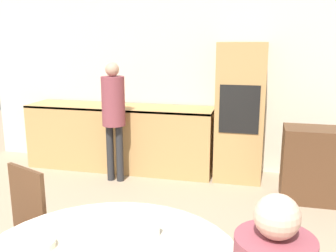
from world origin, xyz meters
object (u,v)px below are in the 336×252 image
(sideboard, at_px, (328,166))
(chair_far_left, at_px, (18,231))
(cup, at_px, (154,228))
(oven_unit, at_px, (240,112))
(person_standing, at_px, (113,109))
(bowl_near, at_px, (41,244))

(sideboard, relative_size, chair_far_left, 1.04)
(chair_far_left, relative_size, cup, 10.66)
(oven_unit, relative_size, chair_far_left, 1.84)
(person_standing, height_order, bowl_near, person_standing)
(oven_unit, distance_m, chair_far_left, 3.18)
(chair_far_left, height_order, cup, chair_far_left)
(cup, bearing_deg, bowl_near, -154.80)
(oven_unit, height_order, person_standing, oven_unit)
(oven_unit, bearing_deg, person_standing, -162.49)
(chair_far_left, bearing_deg, oven_unit, 88.43)
(bowl_near, bearing_deg, cup, 25.20)
(oven_unit, height_order, chair_far_left, oven_unit)
(oven_unit, xyz_separation_m, chair_far_left, (-1.33, -2.87, -0.35))
(oven_unit, xyz_separation_m, person_standing, (-1.56, -0.49, 0.07))
(sideboard, xyz_separation_m, person_standing, (-2.59, 0.06, 0.54))
(chair_far_left, distance_m, person_standing, 2.42)
(bowl_near, bearing_deg, oven_unit, 75.25)
(person_standing, xyz_separation_m, cup, (1.25, -2.54, -0.18))
(cup, bearing_deg, chair_far_left, 170.51)
(sideboard, height_order, bowl_near, sideboard)
(cup, xyz_separation_m, bowl_near, (-0.55, -0.26, -0.03))
(person_standing, bearing_deg, cup, -63.81)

